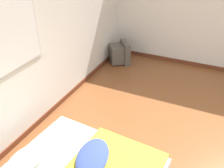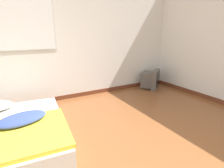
# 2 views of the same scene
# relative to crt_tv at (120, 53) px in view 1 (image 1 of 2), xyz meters

# --- Properties ---
(wall_back) EXTENTS (8.14, 0.08, 2.60)m
(wall_back) POSITION_rel_crt_tv_xyz_m (-2.34, 0.33, 1.06)
(wall_back) COLOR white
(wall_back) RESTS_ON ground_plane
(crt_tv) EXTENTS (0.60, 0.59, 0.48)m
(crt_tv) POSITION_rel_crt_tv_xyz_m (0.00, 0.00, 0.00)
(crt_tv) COLOR #56514C
(crt_tv) RESTS_ON ground_plane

